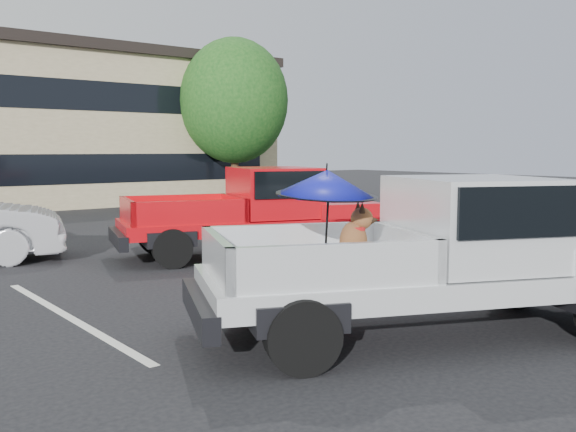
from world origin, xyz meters
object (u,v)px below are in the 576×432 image
object	(u,v)px
tree_back	(89,104)
red_pickup	(267,207)
tree_right	(234,101)
silver_pickup	(455,247)

from	to	relation	value
tree_back	red_pickup	size ratio (longest dim) A/B	1.21
red_pickup	tree_right	bearing A→B (deg)	76.45
tree_right	silver_pickup	distance (m)	19.88
tree_right	silver_pickup	xyz separation A→B (m)	(-8.62, -17.64, -3.16)
tree_right	red_pickup	distance (m)	13.79
tree_right	tree_back	distance (m)	8.55
tree_right	tree_back	bearing A→B (deg)	110.56
tree_back	red_pickup	world-z (taller)	tree_back
red_pickup	tree_back	bearing A→B (deg)	96.07
silver_pickup	tree_back	bearing A→B (deg)	101.44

